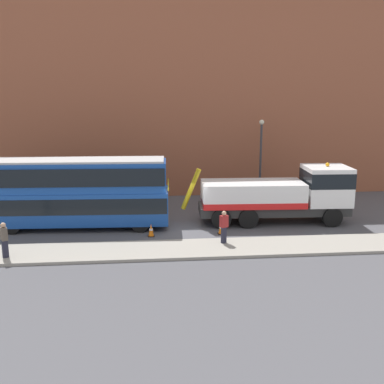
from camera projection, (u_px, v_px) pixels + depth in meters
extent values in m
plane|color=#4C4C51|center=(185.00, 227.00, 27.65)|extent=(120.00, 120.00, 0.00)
cube|color=gray|center=(191.00, 249.00, 23.56)|extent=(60.00, 2.80, 0.15)
cube|color=#935138|center=(175.00, 89.00, 34.49)|extent=(60.00, 1.20, 16.00)
cube|color=#2D2D2D|center=(273.00, 209.00, 28.38)|extent=(9.09, 2.60, 0.55)
cube|color=white|center=(326.00, 185.00, 28.23)|extent=(2.71, 2.71, 2.30)
cube|color=black|center=(327.00, 178.00, 28.13)|extent=(2.74, 2.74, 0.90)
cube|color=silver|center=(252.00, 193.00, 28.10)|extent=(6.21, 2.87, 1.40)
cube|color=red|center=(252.00, 202.00, 28.21)|extent=(6.21, 2.92, 0.36)
cylinder|color=#B79914|center=(191.00, 189.00, 27.85)|extent=(1.24, 0.33, 2.52)
sphere|color=orange|center=(327.00, 164.00, 27.96)|extent=(0.24, 0.24, 0.24)
cylinder|color=black|center=(320.00, 208.00, 29.69)|extent=(1.17, 0.39, 1.16)
cylinder|color=black|center=(332.00, 217.00, 27.52)|extent=(1.17, 0.39, 1.16)
cylinder|color=black|center=(242.00, 209.00, 29.43)|extent=(1.17, 0.39, 1.16)
cylinder|color=black|center=(248.00, 218.00, 27.27)|extent=(1.17, 0.39, 1.16)
cylinder|color=black|center=(217.00, 209.00, 29.35)|extent=(1.17, 0.39, 1.16)
cylinder|color=black|center=(221.00, 219.00, 27.19)|extent=(1.17, 0.39, 1.16)
cube|color=#19479E|center=(74.00, 206.00, 27.17)|extent=(11.10, 2.98, 1.90)
cube|color=#19479E|center=(72.00, 176.00, 26.78)|extent=(10.88, 2.87, 1.70)
cube|color=black|center=(74.00, 202.00, 27.12)|extent=(10.99, 3.03, 0.90)
cube|color=black|center=(72.00, 174.00, 26.76)|extent=(10.77, 3.02, 1.00)
cube|color=#B2B2B2|center=(71.00, 160.00, 26.59)|extent=(10.65, 2.76, 0.12)
cube|color=yellow|center=(168.00, 184.00, 27.18)|extent=(0.13, 1.50, 0.44)
cylinder|color=black|center=(142.00, 213.00, 28.59)|extent=(1.05, 0.35, 1.04)
cylinder|color=black|center=(140.00, 223.00, 26.48)|extent=(1.05, 0.35, 1.04)
cylinder|color=black|center=(23.00, 215.00, 28.23)|extent=(1.05, 0.35, 1.04)
cylinder|color=black|center=(11.00, 225.00, 26.12)|extent=(1.05, 0.35, 1.04)
cylinder|color=#232333|center=(5.00, 249.00, 22.12)|extent=(0.41, 0.41, 0.85)
cube|color=brown|center=(4.00, 234.00, 21.96)|extent=(0.42, 0.48, 0.62)
sphere|color=tan|center=(3.00, 225.00, 21.86)|extent=(0.24, 0.24, 0.24)
cylinder|color=#232333|center=(224.00, 235.00, 24.20)|extent=(0.40, 0.40, 0.85)
cube|color=maroon|center=(224.00, 221.00, 24.04)|extent=(0.47, 0.40, 0.62)
sphere|color=tan|center=(224.00, 213.00, 23.95)|extent=(0.24, 0.24, 0.24)
cone|color=orange|center=(151.00, 230.00, 25.74)|extent=(0.32, 0.32, 0.72)
cylinder|color=white|center=(151.00, 229.00, 25.73)|extent=(0.21, 0.21, 0.10)
cube|color=black|center=(151.00, 236.00, 25.81)|extent=(0.36, 0.36, 0.04)
cone|color=orange|center=(221.00, 228.00, 26.16)|extent=(0.32, 0.32, 0.72)
cylinder|color=white|center=(221.00, 227.00, 26.15)|extent=(0.21, 0.21, 0.10)
cube|color=black|center=(221.00, 234.00, 26.23)|extent=(0.36, 0.36, 0.04)
cylinder|color=#38383D|center=(260.00, 162.00, 34.06)|extent=(0.16, 0.16, 5.50)
sphere|color=#EAE5C6|center=(262.00, 122.00, 33.43)|extent=(0.36, 0.36, 0.36)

